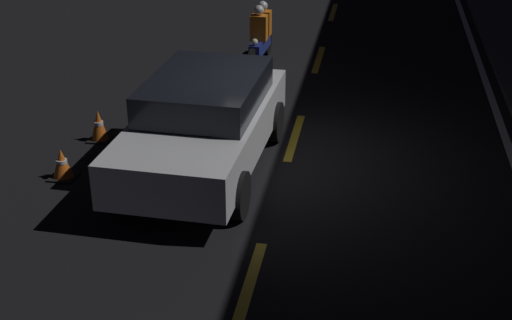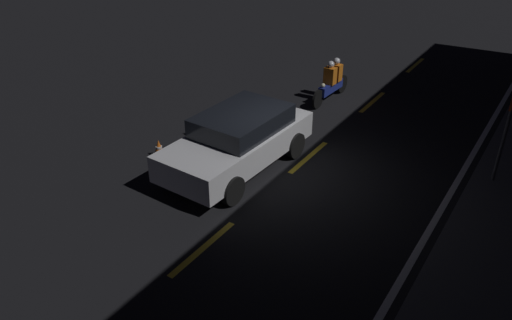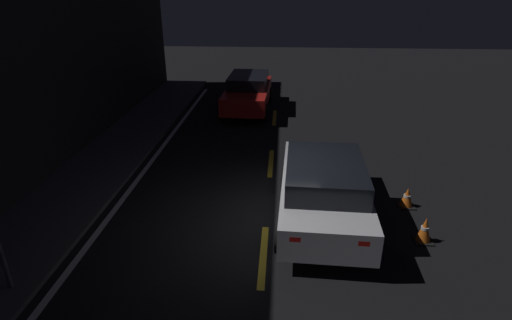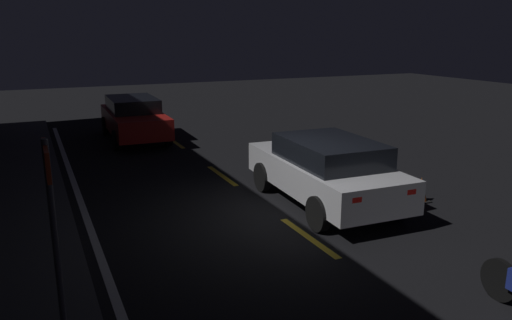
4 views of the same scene
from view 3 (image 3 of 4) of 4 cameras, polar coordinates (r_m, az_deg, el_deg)
ground_plane at (r=8.95m, az=1.39°, el=-9.58°), size 56.00×56.00×0.00m
raised_curb at (r=10.35m, az=-27.53°, el=-7.27°), size 28.00×2.19×0.10m
lane_dash_c at (r=8.13m, az=1.06°, el=-13.43°), size 2.00×0.14×0.01m
lane_dash_d at (r=12.03m, az=2.14°, el=-0.40°), size 2.00×0.14×0.01m
lane_dash_e at (r=16.24m, az=2.67°, el=6.08°), size 2.00×0.14×0.01m
lane_solid_kerb at (r=9.76m, az=-20.64°, el=-8.18°), size 25.20×0.14×0.01m
sedan_white at (r=8.97m, az=9.59°, el=-3.88°), size 4.40×2.09×1.49m
taxi_red at (r=17.10m, az=-1.14°, el=9.77°), size 4.51×1.94×1.47m
traffic_cone_near at (r=9.07m, az=22.95°, el=-9.20°), size 0.38×0.38×0.56m
traffic_cone_mid at (r=10.28m, az=20.76°, el=-5.04°), size 0.40×0.40×0.49m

